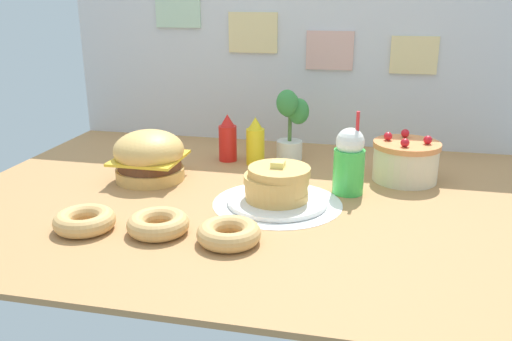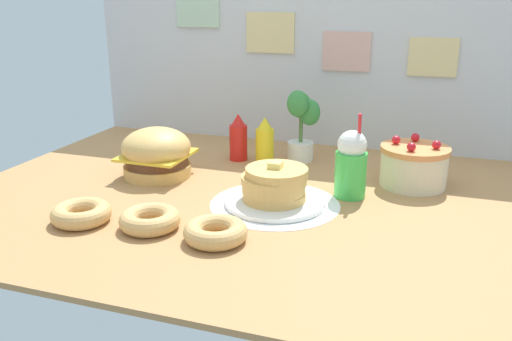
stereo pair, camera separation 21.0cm
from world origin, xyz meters
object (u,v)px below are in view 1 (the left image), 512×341
Objects in this scene: burger at (149,156)px; pancake_stack at (277,188)px; donut_vanilla at (229,233)px; ketchup_bottle at (228,139)px; mustard_bottle at (255,143)px; cream_soda_cup at (349,161)px; donut_chocolate at (158,223)px; donut_pink_glaze at (84,220)px; layer_cake at (406,161)px; potted_plant at (291,122)px.

burger is 0.61m from pancake_stack.
ketchup_bottle is at bearing 105.69° from donut_vanilla.
mustard_bottle reaches higher than pancake_stack.
cream_soda_cup is at bearing 57.54° from donut_vanilla.
donut_chocolate is (-0.15, -0.82, -0.07)m from mustard_bottle.
ketchup_bottle is at bearing 73.28° from donut_pink_glaze.
pancake_stack is at bearing -141.09° from layer_cake.
donut_chocolate and donut_vanilla have the same top height.
pancake_stack is 1.70× the size of ketchup_bottle.
mustard_bottle reaches higher than layer_cake.
donut_chocolate is (-0.82, -0.73, -0.05)m from layer_cake.
potted_plant is at bearing 38.32° from burger.
donut_vanilla is (-0.09, -0.36, -0.03)m from pancake_stack.
pancake_stack is 0.32m from cream_soda_cup.
potted_plant is at bearing 16.73° from ketchup_bottle.
mustard_bottle is at bearing 38.30° from burger.
potted_plant is at bearing 159.33° from layer_cake.
ketchup_bottle reaches higher than donut_pink_glaze.
burger is 1.43× the size of donut_pink_glaze.
mustard_bottle is at bearing 146.77° from cream_soda_cup.
ketchup_bottle reaches higher than burger.
layer_cake reaches higher than donut_vanilla.
potted_plant is (-0.30, 0.41, 0.05)m from cream_soda_cup.
ketchup_bottle is 0.85m from donut_chocolate.
layer_cake is at bearing 41.58° from donut_chocolate.
ketchup_bottle is 1.00× the size of mustard_bottle.
layer_cake is 0.82× the size of potted_plant.
pancake_stack is at bearing 45.02° from donut_chocolate.
donut_pink_glaze and donut_vanilla have the same top height.
pancake_stack reaches higher than donut_pink_glaze.
potted_plant is (0.29, 0.09, 0.08)m from ketchup_bottle.
donut_chocolate is (-0.34, -0.34, -0.03)m from pancake_stack.
cream_soda_cup is 0.98× the size of potted_plant.
potted_plant reaches higher than ketchup_bottle.
donut_chocolate is 1.00× the size of donut_vanilla.
potted_plant is at bearing 94.40° from pancake_stack.
pancake_stack reaches higher than donut_vanilla.
potted_plant reaches higher than cream_soda_cup.
layer_cake is 1.34× the size of donut_chocolate.
pancake_stack is at bearing -15.48° from burger.
layer_cake is (1.07, 0.23, -0.02)m from burger.
donut_pink_glaze is 1.12m from potted_plant.
burger reaches higher than donut_chocolate.
donut_pink_glaze is 0.61× the size of potted_plant.
burger is 1.09m from layer_cake.
donut_pink_glaze is (-0.85, -0.55, -0.10)m from cream_soda_cup.
cream_soda_cup is 0.80m from donut_chocolate.
pancake_stack is 0.60m from ketchup_bottle.
layer_cake is 1.25× the size of mustard_bottle.
burger is 0.88× the size of cream_soda_cup.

